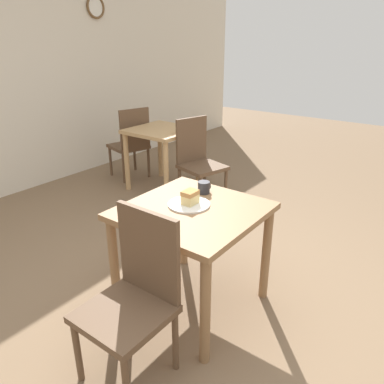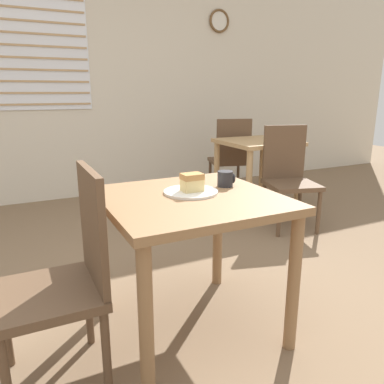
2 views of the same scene
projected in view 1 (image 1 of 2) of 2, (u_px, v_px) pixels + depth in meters
name	position (u px, v px, depth m)	size (l,w,h in m)	color
ground_plane	(198.00, 315.00, 2.50)	(14.00, 14.00, 0.00)	#7A6047
dining_table_near	(192.00, 225.00, 2.39)	(0.83, 0.82, 0.73)	olive
dining_table_far	(162.00, 141.00, 4.41)	(0.70, 0.72, 0.73)	tan
chair_near_window	(134.00, 294.00, 1.94)	(0.43, 0.43, 0.92)	brown
chair_far_corner	(198.00, 159.00, 4.11)	(0.52, 0.52, 0.92)	brown
chair_far_opposite	(131.00, 142.00, 4.78)	(0.52, 0.52, 0.92)	brown
plate	(189.00, 204.00, 2.39)	(0.27, 0.27, 0.01)	white
cake_slice	(190.00, 197.00, 2.36)	(0.10, 0.08, 0.09)	#E0C67F
coffee_mug	(204.00, 187.00, 2.56)	(0.09, 0.08, 0.08)	#232328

